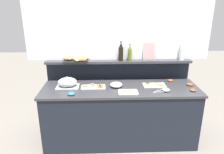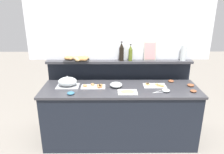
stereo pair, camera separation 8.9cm
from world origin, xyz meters
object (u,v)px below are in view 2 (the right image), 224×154
object	(u,v)px
glass_bowl_large	(166,90)
glass_bowl_medium	(116,85)
sandwich_platter_side	(155,85)
condiment_bowl_teal	(71,93)
serving_tongs	(158,92)
olive_oil_bottle	(130,53)
condiment_bowl_cream	(193,91)
condiment_bowl_red	(191,85)
bread_basket	(78,59)
condiment_bowl_dark	(171,81)
wine_bottle_dark	(121,52)
water_carafe	(184,53)
cold_cuts_platter	(128,92)
sandwich_platter_front	(94,86)
framed_picture	(150,51)
serving_cloche	(68,82)

from	to	relation	value
glass_bowl_large	glass_bowl_medium	bearing A→B (deg)	165.19
sandwich_platter_side	condiment_bowl_teal	world-z (taller)	same
serving_tongs	glass_bowl_medium	bearing A→B (deg)	160.57
glass_bowl_large	olive_oil_bottle	size ratio (longest dim) A/B	0.41
condiment_bowl_cream	olive_oil_bottle	xyz separation A→B (m)	(-0.86, 0.60, 0.41)
condiment_bowl_red	bread_basket	distance (m)	1.83
condiment_bowl_dark	serving_tongs	xyz separation A→B (m)	(-0.30, -0.42, -0.01)
glass_bowl_medium	serving_tongs	bearing A→B (deg)	-19.43
serving_tongs	wine_bottle_dark	xyz separation A→B (m)	(-0.50, 0.62, 0.44)
condiment_bowl_cream	olive_oil_bottle	bearing A→B (deg)	145.30
condiment_bowl_dark	serving_tongs	size ratio (longest dim) A/B	0.51
water_carafe	condiment_bowl_red	bearing A→B (deg)	-85.28
glass_bowl_large	condiment_bowl_dark	size ratio (longest dim) A/B	1.19
sandwich_platter_side	cold_cuts_platter	xyz separation A→B (m)	(-0.43, -0.24, -0.00)
condiment_bowl_cream	water_carafe	distance (m)	0.74
sandwich_platter_side	sandwich_platter_front	distance (m)	0.93
condiment_bowl_cream	water_carafe	size ratio (longest dim) A/B	0.36
condiment_bowl_cream	framed_picture	bearing A→B (deg)	129.52
sandwich_platter_side	condiment_bowl_dark	bearing A→B (deg)	30.81
sandwich_platter_front	condiment_bowl_red	world-z (taller)	same
serving_cloche	bread_basket	size ratio (longest dim) A/B	0.77
condiment_bowl_teal	serving_cloche	bearing A→B (deg)	107.96
glass_bowl_large	olive_oil_bottle	bearing A→B (deg)	128.61
sandwich_platter_side	sandwich_platter_front	size ratio (longest dim) A/B	0.94
serving_tongs	olive_oil_bottle	distance (m)	0.82
glass_bowl_large	glass_bowl_medium	distance (m)	0.74
condiment_bowl_teal	wine_bottle_dark	distance (m)	1.09
sandwich_platter_front	glass_bowl_medium	bearing A→B (deg)	0.58
condiment_bowl_dark	condiment_bowl_teal	size ratio (longest dim) A/B	0.90
sandwich_platter_side	glass_bowl_large	size ratio (longest dim) A/B	3.03
sandwich_platter_front	condiment_bowl_teal	world-z (taller)	same
framed_picture	condiment_bowl_dark	bearing A→B (deg)	-36.41
glass_bowl_medium	serving_cloche	bearing A→B (deg)	178.00
cold_cuts_platter	condiment_bowl_cream	world-z (taller)	condiment_bowl_cream
sandwich_platter_front	framed_picture	xyz separation A→B (m)	(0.90, 0.46, 0.44)
serving_cloche	condiment_bowl_teal	distance (m)	0.31
sandwich_platter_front	condiment_bowl_teal	bearing A→B (deg)	-139.44
glass_bowl_medium	water_carafe	size ratio (longest dim) A/B	0.73
cold_cuts_platter	glass_bowl_large	world-z (taller)	glass_bowl_large
condiment_bowl_teal	framed_picture	bearing A→B (deg)	30.81
cold_cuts_platter	condiment_bowl_teal	bearing A→B (deg)	-175.72
condiment_bowl_dark	cold_cuts_platter	bearing A→B (deg)	-150.08
cold_cuts_platter	serving_tongs	bearing A→B (deg)	-0.09
sandwich_platter_front	serving_cloche	bearing A→B (deg)	175.90
sandwich_platter_side	condiment_bowl_cream	distance (m)	0.56
condiment_bowl_dark	olive_oil_bottle	world-z (taller)	olive_oil_bottle
water_carafe	olive_oil_bottle	bearing A→B (deg)	-179.08
serving_cloche	framed_picture	world-z (taller)	framed_picture
condiment_bowl_red	wine_bottle_dark	distance (m)	1.20
condiment_bowl_teal	condiment_bowl_cream	bearing A→B (deg)	2.33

